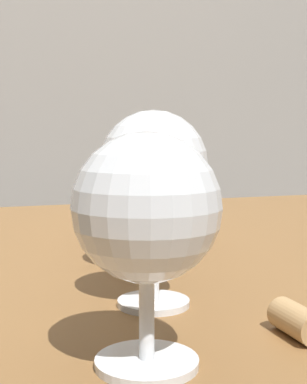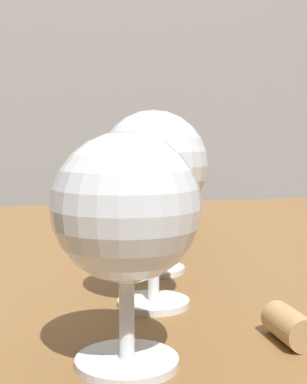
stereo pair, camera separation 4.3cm
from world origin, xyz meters
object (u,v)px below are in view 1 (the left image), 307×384
object	(u,v)px
wine_glass_rose	(143,164)
wine_glass_merlot	(154,169)
wine_glass_port	(147,213)
wine_glass_white	(129,164)
cork	(297,321)
wine_glass_amber	(132,159)
wine_glass_pinot	(141,159)

from	to	relation	value
wine_glass_rose	wine_glass_merlot	bearing A→B (deg)	-103.27
wine_glass_port	wine_glass_white	world-z (taller)	wine_glass_port
wine_glass_white	cork	distance (m)	0.53
wine_glass_amber	cork	world-z (taller)	wine_glass_amber
wine_glass_rose	wine_glass_white	distance (m)	0.33
wine_glass_white	wine_glass_rose	bearing A→B (deg)	-103.57
wine_glass_merlot	wine_glass_rose	bearing A→B (deg)	76.73
cork	wine_glass_amber	bearing A→B (deg)	88.82
wine_glass_port	wine_glass_rose	xyz separation A→B (m)	(0.07, 0.22, 0.02)
wine_glass_merlot	wine_glass_amber	world-z (taller)	wine_glass_merlot
wine_glass_port	wine_glass_rose	distance (m)	0.23
wine_glass_merlot	wine_glass_port	bearing A→B (deg)	-110.42
wine_glass_amber	cork	bearing A→B (deg)	-91.18
wine_glass_pinot	cork	world-z (taller)	wine_glass_pinot
wine_glass_pinot	wine_glass_white	bearing A→B (deg)	77.87
wine_glass_port	wine_glass_pinot	bearing A→B (deg)	73.26
wine_glass_port	wine_glass_pinot	world-z (taller)	wine_glass_pinot
wine_glass_port	cork	xyz separation A→B (m)	(0.11, 0.01, -0.08)
wine_glass_merlot	cork	size ratio (longest dim) A/B	3.65
wine_glass_white	wine_glass_pinot	bearing A→B (deg)	-102.13
wine_glass_white	wine_glass_port	bearing A→B (deg)	-104.94
wine_glass_port	wine_glass_amber	distance (m)	0.45
wine_glass_merlot	wine_glass_white	size ratio (longest dim) A/B	1.17
wine_glass_rose	wine_glass_pinot	size ratio (longest dim) A/B	0.97
wine_glass_white	wine_glass_merlot	bearing A→B (deg)	-103.50
wine_glass_pinot	cork	distance (m)	0.32
wine_glass_rose	wine_glass_white	xyz separation A→B (m)	(0.08, 0.32, -0.02)
wine_glass_port	wine_glass_amber	bearing A→B (deg)	74.77
wine_glass_rose	wine_glass_amber	xyz separation A→B (m)	(0.05, 0.22, -0.01)
wine_glass_pinot	wine_glass_amber	xyz separation A→B (m)	(0.02, 0.11, -0.00)
wine_glass_rose	wine_glass_amber	world-z (taller)	wine_glass_rose
wine_glass_rose	wine_glass_pinot	world-z (taller)	wine_glass_pinot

